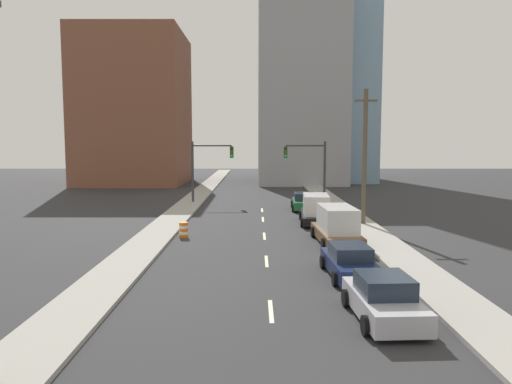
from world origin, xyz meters
TOP-DOWN VIEW (x-y plane):
  - sidewalk_left at (-6.85, 46.27)m, footprint 2.39×92.54m
  - sidewalk_right at (6.85, 46.27)m, footprint 2.39×92.54m
  - lane_stripe_at_9m at (0.00, 9.23)m, footprint 0.16×2.40m
  - lane_stripe_at_17m at (0.00, 16.59)m, footprint 0.16×2.40m
  - lane_stripe_at_23m at (0.00, 23.19)m, footprint 0.16×2.40m
  - lane_stripe_at_30m at (0.00, 29.94)m, footprint 0.16×2.40m
  - lane_stripe_at_35m at (0.00, 35.13)m, footprint 0.16×2.40m
  - building_brick_left at (-17.59, 62.96)m, footprint 14.00×16.00m
  - building_office_center at (5.83, 66.96)m, footprint 12.00×20.00m
  - building_glass_right at (10.13, 70.96)m, footprint 13.00×20.00m
  - traffic_signal_left at (-5.47, 39.89)m, footprint 4.06×0.35m
  - traffic_signal_right at (4.92, 39.89)m, footprint 4.06×0.35m
  - utility_pole_right_mid at (7.09, 27.06)m, footprint 1.60×0.32m
  - traffic_barrel at (-5.06, 22.81)m, footprint 0.56×0.56m
  - sedan_silver at (3.79, 8.39)m, footprint 2.33×4.48m
  - sedan_navy at (3.65, 13.78)m, footprint 2.27×4.76m
  - box_truck_brown at (4.21, 20.92)m, footprint 2.58×6.08m
  - box_truck_black at (3.83, 28.07)m, footprint 2.54×5.66m
  - sedan_green at (3.67, 35.41)m, footprint 2.32×4.65m

SIDE VIEW (x-z plane):
  - lane_stripe_at_9m at x=0.00m, z-range 0.00..0.01m
  - lane_stripe_at_17m at x=0.00m, z-range 0.00..0.01m
  - lane_stripe_at_23m at x=0.00m, z-range 0.00..0.01m
  - lane_stripe_at_30m at x=0.00m, z-range 0.00..0.01m
  - lane_stripe_at_35m at x=0.00m, z-range 0.00..0.01m
  - sidewalk_left at x=-6.85m, z-range 0.00..0.17m
  - sidewalk_right at x=6.85m, z-range 0.00..0.17m
  - traffic_barrel at x=-5.06m, z-range 0.00..0.95m
  - sedan_navy at x=3.65m, z-range -0.06..1.36m
  - sedan_green at x=3.67m, z-range -0.07..1.43m
  - sedan_silver at x=3.79m, z-range -0.07..1.46m
  - box_truck_black at x=3.83m, z-range -0.06..2.07m
  - box_truck_brown at x=4.21m, z-range -0.06..2.15m
  - traffic_signal_left at x=-5.47m, z-range 0.87..6.83m
  - traffic_signal_right at x=4.92m, z-range 0.87..6.83m
  - utility_pole_right_mid at x=7.09m, z-range 0.12..9.72m
  - building_brick_left at x=-17.59m, z-range 0.00..20.89m
  - building_office_center at x=5.83m, z-range 0.00..26.05m
  - building_glass_right at x=10.13m, z-range 0.00..40.81m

